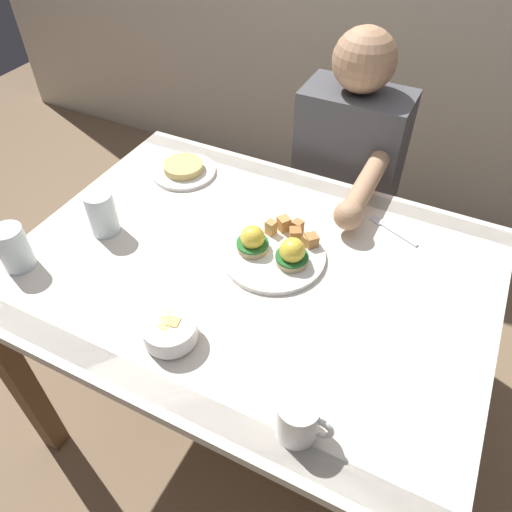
# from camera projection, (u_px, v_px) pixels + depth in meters

# --- Properties ---
(ground_plane) EXTENTS (6.00, 6.00, 0.00)m
(ground_plane) POSITION_uv_depth(u_px,v_px,m) (252.00, 409.00, 1.76)
(ground_plane) COLOR #7F664C
(dining_table) EXTENTS (1.20, 0.90, 0.74)m
(dining_table) POSITION_uv_depth(u_px,v_px,m) (251.00, 293.00, 1.32)
(dining_table) COLOR silver
(dining_table) RESTS_ON ground_plane
(eggs_benedict_plate) EXTENTS (0.27, 0.27, 0.09)m
(eggs_benedict_plate) POSITION_uv_depth(u_px,v_px,m) (275.00, 250.00, 1.25)
(eggs_benedict_plate) COLOR white
(eggs_benedict_plate) RESTS_ON dining_table
(fruit_bowl) EXTENTS (0.12, 0.12, 0.06)m
(fruit_bowl) POSITION_uv_depth(u_px,v_px,m) (170.00, 331.00, 1.06)
(fruit_bowl) COLOR white
(fruit_bowl) RESTS_ON dining_table
(coffee_mug) EXTENTS (0.11, 0.08, 0.09)m
(coffee_mug) POSITION_uv_depth(u_px,v_px,m) (299.00, 418.00, 0.89)
(coffee_mug) COLOR white
(coffee_mug) RESTS_ON dining_table
(fork) EXTENTS (0.15, 0.08, 0.00)m
(fork) POSITION_uv_depth(u_px,v_px,m) (391.00, 229.00, 1.34)
(fork) COLOR silver
(fork) RESTS_ON dining_table
(water_glass_near) EXTENTS (0.08, 0.08, 0.12)m
(water_glass_near) POSITION_uv_depth(u_px,v_px,m) (15.00, 251.00, 1.21)
(water_glass_near) COLOR silver
(water_glass_near) RESTS_ON dining_table
(water_glass_far) EXTENTS (0.08, 0.08, 0.12)m
(water_glass_far) POSITION_uv_depth(u_px,v_px,m) (103.00, 216.00, 1.30)
(water_glass_far) COLOR silver
(water_glass_far) RESTS_ON dining_table
(side_plate) EXTENTS (0.20, 0.20, 0.04)m
(side_plate) POSITION_uv_depth(u_px,v_px,m) (184.00, 169.00, 1.53)
(side_plate) COLOR white
(side_plate) RESTS_ON dining_table
(diner_person) EXTENTS (0.34, 0.54, 1.14)m
(diner_person) POSITION_uv_depth(u_px,v_px,m) (345.00, 178.00, 1.67)
(diner_person) COLOR #33333D
(diner_person) RESTS_ON ground_plane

